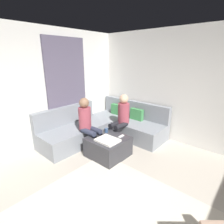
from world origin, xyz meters
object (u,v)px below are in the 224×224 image
object	(u,v)px
person_on_couch_back	(121,117)
person_on_couch_side	(88,122)
sectional_couch	(105,127)
coffee_mug	(106,130)
ottoman	(108,147)
game_remote	(121,136)

from	to	relation	value
person_on_couch_back	person_on_couch_side	xyz separation A→B (m)	(-0.33, -0.77, 0.00)
person_on_couch_side	sectional_couch	bearing A→B (deg)	-168.39
sectional_couch	coffee_mug	distance (m)	0.67
person_on_couch_back	person_on_couch_side	world-z (taller)	same
person_on_couch_back	coffee_mug	bearing A→B (deg)	88.30
sectional_couch	ottoman	xyz separation A→B (m)	(0.68, -0.64, -0.07)
coffee_mug	sectional_couch	bearing A→B (deg)	135.31
sectional_couch	coffee_mug	size ratio (longest dim) A/B	26.84
game_remote	person_on_couch_side	size ratio (longest dim) A/B	0.12
sectional_couch	game_remote	bearing A→B (deg)	-25.77
ottoman	person_on_couch_side	world-z (taller)	person_on_couch_side
sectional_couch	ottoman	world-z (taller)	sectional_couch
game_remote	person_on_couch_back	size ratio (longest dim) A/B	0.12
ottoman	person_on_couch_side	bearing A→B (deg)	-171.06
sectional_couch	ottoman	distance (m)	0.93
ottoman	person_on_couch_back	size ratio (longest dim) A/B	0.63
coffee_mug	game_remote	distance (m)	0.40
ottoman	person_on_couch_back	xyz separation A→B (m)	(-0.20, 0.69, 0.45)
ottoman	game_remote	xyz separation A→B (m)	(0.18, 0.22, 0.22)
ottoman	game_remote	world-z (taller)	game_remote
person_on_couch_back	person_on_couch_side	distance (m)	0.84
sectional_couch	ottoman	bearing A→B (deg)	-43.05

